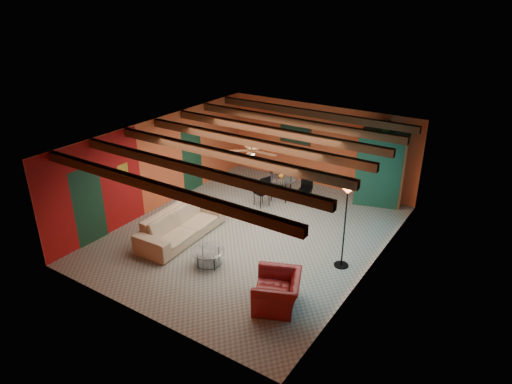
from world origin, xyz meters
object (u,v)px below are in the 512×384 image
Objects in this scene: armoire at (382,169)px; floor_lamp at (345,227)px; potted_plant at (387,125)px; vase at (282,167)px; coffee_table at (208,258)px; dining_table at (281,184)px; sofa at (181,224)px; armchair at (277,291)px.

armoire is 1.05× the size of floor_lamp.
vase is at bearing -152.78° from potted_plant.
potted_plant is (0.00, 0.00, 1.35)m from armoire.
armoire reaches higher than vase.
coffee_table is 4.29m from vase.
vase is at bearing 0.00° from dining_table.
vase is (-2.66, -1.37, -1.39)m from potted_plant.
dining_table is at bearing -18.06° from sofa.
sofa is 1.39× the size of dining_table.
coffee_table is at bearing -83.99° from dining_table.
dining_table is at bearing -173.99° from armchair.
floor_lamp is at bearing -99.74° from armoire.
sofa is at bearing -165.58° from floor_lamp.
dining_table is (-0.44, 4.17, 0.29)m from coffee_table.
sofa is 2.43× the size of armchair.
armchair is at bearing -104.17° from floor_lamp.
vase is (-2.58, 4.57, 0.72)m from armchair.
coffee_table is at bearing -117.37° from sofa.
coffee_table is 6.04m from armoire.
armchair is 2.28m from floor_lamp.
armoire is (2.66, 1.37, 0.62)m from dining_table.
dining_table is 3.90× the size of potted_plant.
armoire reaches higher than dining_table.
armoire is at bearing 27.22° from dining_table.
armoire is at bearing -39.19° from sofa.
coffee_table is 4.21m from dining_table.
armoire is (2.22, 5.54, 0.91)m from coffee_table.
potted_plant is (2.22, 5.54, 2.26)m from coffee_table.
dining_table is at bearing -169.22° from armoire.
floor_lamp is at bearing -38.39° from vase.
sofa is 3.71m from vase.
dining_table is 3.06m from armoire.
sofa is 6.44m from potted_plant.
coffee_table is 4.51× the size of vase.
coffee_table is 0.36× the size of armoire.
floor_lamp is 3.97m from vase.
dining_table is at bearing 141.61° from floor_lamp.
armchair is 6.11× the size of vase.
floor_lamp reaches higher than coffee_table.
floor_lamp is at bearing -38.39° from dining_table.
armoire is 4.59× the size of potted_plant.
vase is (-2.66, -1.37, -0.04)m from armoire.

